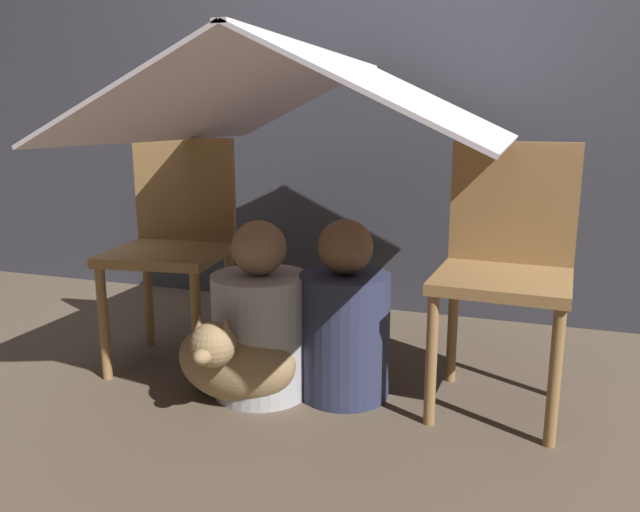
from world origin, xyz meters
name	(u,v)px	position (x,y,z in m)	size (l,w,h in m)	color
ground_plane	(308,400)	(0.00, 0.00, 0.00)	(8.80, 8.80, 0.00)	brown
wall_back	(388,52)	(0.00, 1.13, 1.25)	(7.00, 0.05, 2.50)	#3D3D47
chair_left	(175,238)	(-0.62, 0.21, 0.49)	(0.47, 0.47, 0.87)	olive
chair_right	(506,261)	(0.62, 0.21, 0.49)	(0.44, 0.44, 0.87)	olive
sheet_canopy	(320,96)	(0.00, 0.13, 1.02)	(1.23, 1.40, 0.30)	silver
person_front	(261,324)	(-0.18, 0.01, 0.25)	(0.34, 0.34, 0.61)	#B2B2B7
person_second	(345,324)	(0.11, 0.09, 0.26)	(0.31, 0.31, 0.62)	#2D3351
dog	(234,359)	(-0.23, -0.09, 0.15)	(0.42, 0.39, 0.35)	#9E7F56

